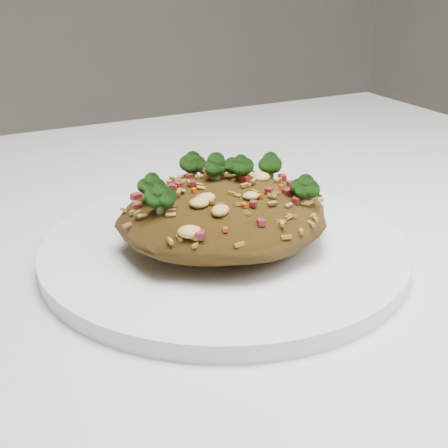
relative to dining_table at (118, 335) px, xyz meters
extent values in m
cube|color=silver|center=(0.00, 0.00, 0.07)|extent=(1.20, 0.80, 0.04)
cylinder|color=brown|center=(0.54, 0.34, -0.30)|extent=(0.06, 0.06, 0.71)
cylinder|color=white|center=(0.08, -0.06, 0.10)|extent=(0.29, 0.29, 0.01)
ellipsoid|color=brown|center=(0.08, -0.06, 0.13)|extent=(0.17, 0.15, 0.04)
ellipsoid|color=#0F3407|center=(0.10, -0.05, 0.16)|extent=(0.02, 0.02, 0.02)
ellipsoid|color=#0F3407|center=(0.02, -0.07, 0.16)|extent=(0.02, 0.02, 0.02)
ellipsoid|color=#0F3407|center=(0.02, -0.04, 0.16)|extent=(0.02, 0.02, 0.02)
ellipsoid|color=#0F3407|center=(0.08, -0.01, 0.15)|extent=(0.02, 0.02, 0.02)
ellipsoid|color=#0F3407|center=(0.13, -0.10, 0.15)|extent=(0.02, 0.02, 0.02)
ellipsoid|color=#0F3407|center=(0.08, -0.04, 0.16)|extent=(0.02, 0.02, 0.02)
ellipsoid|color=#0F3407|center=(0.14, -0.03, 0.15)|extent=(0.02, 0.02, 0.02)
cube|color=silver|center=(0.17, -0.01, 0.11)|extent=(0.10, 0.03, 0.00)
cube|color=silver|center=(0.07, 0.01, 0.11)|extent=(0.04, 0.03, 0.00)
camera|label=1|loc=(-0.13, -0.47, 0.32)|focal=50.00mm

